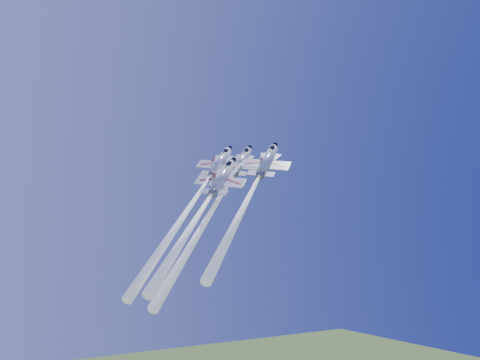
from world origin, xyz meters
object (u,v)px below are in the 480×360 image
jet_left (194,201)px  jet_right (250,194)px  jet_lead (216,204)px  jet_slot (202,209)px

jet_left → jet_right: 11.50m
jet_lead → jet_slot: size_ratio=1.30×
jet_lead → jet_left: jet_lead is taller
jet_right → jet_lead: bearing=160.6°
jet_lead → jet_slot: jet_lead is taller
jet_lead → jet_right: size_ratio=1.18×
jet_left → jet_right: bearing=15.6°
jet_slot → jet_left: bearing=134.6°
jet_left → jet_slot: 4.29m
jet_lead → jet_slot: (-6.34, -5.96, -1.56)m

